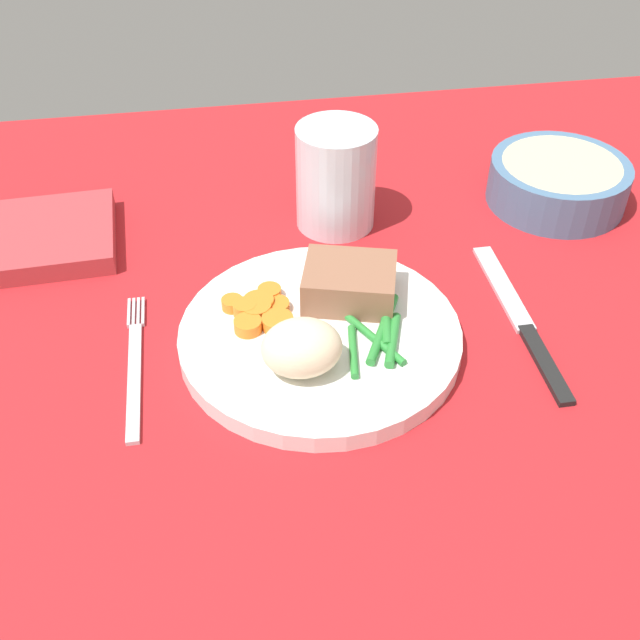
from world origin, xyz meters
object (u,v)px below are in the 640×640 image
water_glass (336,184)px  fork (135,365)px  dinner_plate (320,337)px  knife (522,322)px  napkin (43,237)px  meat_portion (350,283)px  salad_bowl (558,180)px

water_glass → fork: bearing=-137.5°
dinner_plate → knife: 17.36cm
water_glass → napkin: bearing=179.1°
knife → water_glass: water_glass is taller
napkin → knife: bearing=-24.0°
knife → water_glass: (-12.93, 17.89, 4.20)cm
meat_portion → salad_bowl: size_ratio=0.54×
meat_portion → napkin: meat_portion is taller
dinner_plate → salad_bowl: salad_bowl is taller
dinner_plate → knife: size_ratio=1.13×
meat_portion → water_glass: size_ratio=0.75×
fork → knife: knife is taller
fork → knife: (32.40, -0.03, -0.00)cm
dinner_plate → knife: dinner_plate is taller
water_glass → salad_bowl: 23.23cm
knife → napkin: size_ratio=1.53×
meat_portion → fork: meat_portion is taller
fork → knife: size_ratio=0.81×
fork → salad_bowl: size_ratio=1.18×
salad_bowl → napkin: bearing=179.6°
dinner_plate → napkin: 29.94cm
fork → water_glass: bearing=46.3°
meat_portion → knife: bearing=-15.4°
water_glass → napkin: water_glass is taller
fork → dinner_plate: bearing=4.7°
napkin → salad_bowl: bearing=-0.4°
dinner_plate → napkin: bearing=142.9°
meat_portion → knife: (14.23, -3.92, -2.98)cm
water_glass → napkin: (-28.31, 0.44, -3.42)cm
dinner_plate → water_glass: size_ratio=2.27×
meat_portion → knife: size_ratio=0.37×
meat_portion → fork: bearing=-167.9°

